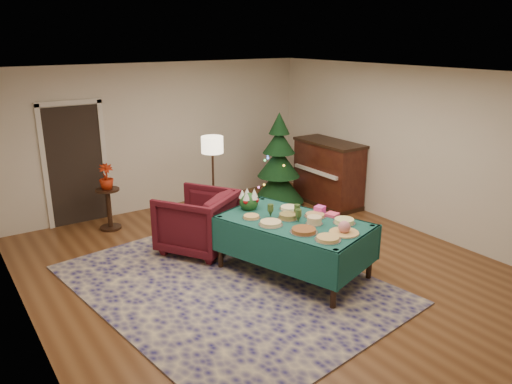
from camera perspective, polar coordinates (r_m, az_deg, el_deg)
room_shell at (r=6.54m, az=1.67°, el=1.39°), size 7.00×7.00×7.00m
doorway at (r=9.06m, az=-19.97°, el=3.26°), size 1.08×0.04×2.16m
rug at (r=6.74m, az=-3.39°, el=-10.44°), size 3.73×4.59×0.02m
buffet_table at (r=6.78m, az=4.35°, el=-4.53°), size 1.73×2.26×0.78m
platter_0 at (r=6.14m, az=8.20°, el=-5.30°), size 0.32×0.32×0.05m
platter_1 at (r=6.36m, az=10.05°, el=-4.19°), size 0.38×0.38×0.17m
platter_2 at (r=6.71m, az=10.05°, el=-3.31°), size 0.30×0.30×0.06m
platter_3 at (r=6.34m, az=5.48°, el=-4.41°), size 0.36×0.36×0.05m
platter_4 at (r=6.62m, az=6.68°, el=-3.26°), size 0.23×0.23×0.11m
platter_5 at (r=6.89m, az=6.76°, el=-2.67°), size 0.30×0.30×0.04m
platter_6 at (r=6.55m, az=1.70°, el=-3.60°), size 0.33×0.33×0.05m
platter_7 at (r=6.78m, az=3.70°, el=-2.80°), size 0.29×0.29×0.07m
platter_8 at (r=7.15m, az=3.83°, el=-1.85°), size 0.29×0.29×0.04m
platter_9 at (r=6.79m, az=-0.53°, el=-2.86°), size 0.25×0.25×0.04m
goblet_0 at (r=6.82m, az=1.67°, el=-2.10°), size 0.08×0.08×0.18m
goblet_1 at (r=6.83m, az=4.71°, el=-2.12°), size 0.08×0.08×0.18m
goblet_2 at (r=6.64m, az=4.87°, el=-2.70°), size 0.08×0.08×0.18m
napkin_stack at (r=6.95m, az=8.70°, el=-2.57°), size 0.20×0.20×0.04m
gift_box at (r=7.03m, az=7.30°, el=-2.03°), size 0.16×0.16×0.10m
centerpiece at (r=7.11m, az=-0.82°, el=-0.92°), size 0.28×0.28×0.32m
armchair at (r=7.58m, az=-6.72°, el=-3.06°), size 1.35×1.33×1.03m
floor_lamp at (r=8.48m, az=-5.01°, el=4.79°), size 0.37×0.37×1.54m
side_table at (r=8.79m, az=-16.43°, el=-1.93°), size 0.40×0.40×0.71m
potted_plant at (r=8.65m, az=-16.70°, el=1.09°), size 0.24×0.42×0.24m
christmas_tree at (r=9.50m, az=2.61°, el=3.17°), size 1.11×1.11×1.81m
piano at (r=9.72m, az=8.25°, el=2.09°), size 0.69×1.44×1.24m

